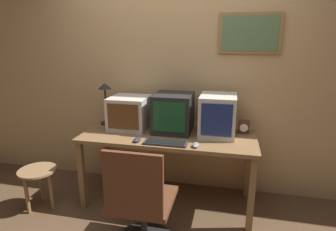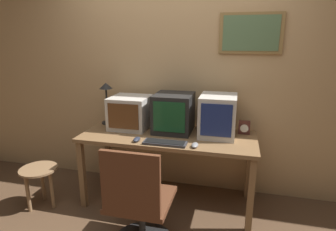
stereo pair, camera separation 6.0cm
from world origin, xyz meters
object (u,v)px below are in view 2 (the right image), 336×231
monitor_center (174,113)px  monitor_right (218,116)px  mouse_far_corner (137,139)px  side_stool (39,176)px  keyboard_main (165,143)px  mouse_near_keyboard (195,145)px  desk_clock (244,127)px  office_chair (139,208)px  monitor_left (130,112)px  desk_lamp (106,94)px

monitor_center → monitor_right: monitor_right is taller
mouse_far_corner → side_stool: (-1.00, -0.16, -0.43)m
keyboard_main → side_stool: keyboard_main is taller
mouse_near_keyboard → mouse_far_corner: bearing=178.9°
desk_clock → office_chair: size_ratio=0.14×
mouse_near_keyboard → office_chair: bearing=-126.9°
monitor_left → side_stool: 1.12m
monitor_center → mouse_far_corner: (-0.27, -0.38, -0.18)m
keyboard_main → office_chair: office_chair is taller
desk_lamp → monitor_center: bearing=-6.2°
monitor_left → side_stool: (-0.79, -0.54, -0.58)m
monitor_right → desk_clock: (0.26, 0.11, -0.14)m
desk_clock → office_chair: office_chair is taller
mouse_far_corner → office_chair: (0.19, -0.50, -0.39)m
monitor_left → monitor_center: size_ratio=0.98×
monitor_left → keyboard_main: bearing=-38.8°
mouse_near_keyboard → monitor_center: bearing=126.0°
keyboard_main → desk_lamp: 0.98m
keyboard_main → desk_clock: size_ratio=3.03×
desk_lamp → side_stool: 1.09m
keyboard_main → desk_clock: 0.85m
office_chair → monitor_center: bearing=84.8°
monitor_center → desk_lamp: (-0.79, 0.09, 0.15)m
mouse_near_keyboard → mouse_far_corner: 0.55m
monitor_center → monitor_right: size_ratio=0.97×
mouse_near_keyboard → mouse_far_corner: size_ratio=1.01×
office_chair → side_stool: bearing=164.1°
mouse_far_corner → desk_lamp: bearing=138.0°
keyboard_main → mouse_near_keyboard: 0.28m
mouse_far_corner → desk_lamp: desk_lamp is taller
monitor_left → monitor_right: monitor_right is taller
desk_clock → desk_lamp: bearing=-179.9°
mouse_near_keyboard → side_stool: size_ratio=0.27×
monitor_left → side_stool: size_ratio=0.93×
desk_clock → monitor_center: bearing=-172.9°
monitor_right → office_chair: monitor_right is taller
monitor_left → mouse_near_keyboard: bearing=-27.4°
monitor_left → monitor_right: bearing=-1.4°
monitor_right → mouse_far_corner: 0.83m
mouse_far_corner → office_chair: 0.66m
monitor_left → desk_clock: monitor_left is taller
desk_clock → keyboard_main: bearing=-146.0°
monitor_center → mouse_near_keyboard: 0.52m
monitor_left → monitor_center: 0.48m
monitor_center → mouse_near_keyboard: size_ratio=3.47×
side_stool → desk_lamp: bearing=52.3°
monitor_right → mouse_near_keyboard: monitor_right is taller
desk_clock → side_stool: 2.13m
mouse_near_keyboard → desk_clock: bearing=48.3°
monitor_left → mouse_far_corner: bearing=-61.5°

